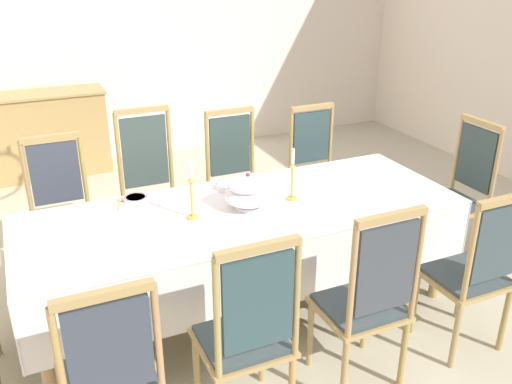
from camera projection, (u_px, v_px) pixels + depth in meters
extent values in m
cube|color=#B9B59C|center=(233.00, 295.00, 3.95)|extent=(7.08, 6.51, 0.04)
cylinder|color=tan|center=(44.00, 354.00, 2.80)|extent=(0.07, 0.07, 0.73)
cylinder|color=tan|center=(439.00, 251.00, 3.76)|extent=(0.07, 0.07, 0.73)
cylinder|color=#A5864E|center=(33.00, 276.00, 3.47)|extent=(0.07, 0.07, 0.73)
cylinder|color=tan|center=(371.00, 206.00, 4.43)|extent=(0.07, 0.07, 0.73)
cube|color=tan|center=(244.00, 219.00, 3.49)|extent=(2.64, 0.88, 0.08)
cube|color=tan|center=(244.00, 211.00, 3.47)|extent=(2.76, 1.00, 0.03)
cube|color=white|center=(244.00, 209.00, 3.46)|extent=(2.78, 1.02, 0.00)
cube|color=white|center=(279.00, 277.00, 3.12)|extent=(2.78, 0.00, 0.42)
cube|color=white|center=(217.00, 208.00, 3.96)|extent=(2.78, 0.00, 0.42)
cube|color=white|center=(13.00, 287.00, 3.02)|extent=(0.00, 1.02, 0.42)
cube|color=white|center=(416.00, 202.00, 4.06)|extent=(0.00, 1.02, 0.42)
cylinder|color=#A08751|center=(146.00, 383.00, 2.81)|extent=(0.04, 0.04, 0.44)
cube|color=tan|center=(110.00, 381.00, 2.49)|extent=(0.44, 0.42, 0.03)
cube|color=#374446|center=(109.00, 377.00, 2.48)|extent=(0.40, 0.38, 0.02)
cylinder|color=#AB8A4B|center=(60.00, 368.00, 2.14)|extent=(0.03, 0.03, 0.57)
cylinder|color=tan|center=(158.00, 341.00, 2.29)|extent=(0.03, 0.03, 0.57)
cube|color=#39404C|center=(110.00, 349.00, 2.20)|extent=(0.34, 0.02, 0.43)
cube|color=tan|center=(103.00, 295.00, 2.10)|extent=(0.40, 0.04, 0.04)
cylinder|color=#A28E51|center=(100.00, 262.00, 3.91)|extent=(0.04, 0.04, 0.44)
cylinder|color=tan|center=(44.00, 273.00, 3.77)|extent=(0.04, 0.04, 0.44)
cylinder|color=tan|center=(92.00, 240.00, 4.21)|extent=(0.04, 0.04, 0.44)
cylinder|color=tan|center=(40.00, 250.00, 4.07)|extent=(0.04, 0.04, 0.44)
cube|color=tan|center=(65.00, 227.00, 3.90)|extent=(0.44, 0.42, 0.03)
cube|color=#374446|center=(65.00, 224.00, 3.89)|extent=(0.40, 0.38, 0.02)
cylinder|color=#AC924B|center=(84.00, 173.00, 4.01)|extent=(0.03, 0.03, 0.59)
cylinder|color=tan|center=(27.00, 181.00, 3.86)|extent=(0.03, 0.03, 0.59)
cube|color=#39404D|center=(55.00, 173.00, 3.92)|extent=(0.34, 0.02, 0.45)
cube|color=tan|center=(50.00, 138.00, 3.81)|extent=(0.40, 0.04, 0.04)
cylinder|color=tan|center=(196.00, 368.00, 2.91)|extent=(0.04, 0.04, 0.44)
cylinder|color=tan|center=(261.00, 348.00, 3.05)|extent=(0.04, 0.04, 0.44)
cube|color=tan|center=(242.00, 342.00, 2.74)|extent=(0.44, 0.42, 0.03)
cube|color=#374446|center=(242.00, 338.00, 2.73)|extent=(0.40, 0.38, 0.02)
cylinder|color=tan|center=(217.00, 320.00, 2.38)|extent=(0.03, 0.03, 0.62)
cylinder|color=#A38A52|center=(297.00, 299.00, 2.52)|extent=(0.03, 0.03, 0.62)
cube|color=#31494D|center=(258.00, 303.00, 2.44)|extent=(0.34, 0.02, 0.47)
cube|color=tan|center=(258.00, 248.00, 2.33)|extent=(0.40, 0.04, 0.04)
cylinder|color=tan|center=(188.00, 243.00, 4.16)|extent=(0.04, 0.04, 0.44)
cylinder|color=tan|center=(138.00, 254.00, 4.01)|extent=(0.04, 0.04, 0.44)
cylinder|color=#AE854A|center=(175.00, 224.00, 4.46)|extent=(0.04, 0.04, 0.44)
cylinder|color=tan|center=(128.00, 233.00, 4.31)|extent=(0.04, 0.04, 0.44)
cube|color=tan|center=(155.00, 210.00, 4.14)|extent=(0.44, 0.42, 0.03)
cube|color=#374446|center=(155.00, 208.00, 4.13)|extent=(0.40, 0.38, 0.02)
cylinder|color=#A68A4B|center=(170.00, 153.00, 4.23)|extent=(0.03, 0.03, 0.72)
cylinder|color=#A98A4A|center=(119.00, 160.00, 4.08)|extent=(0.03, 0.03, 0.72)
cube|color=#3A4A46|center=(145.00, 152.00, 4.14)|extent=(0.34, 0.02, 0.54)
cube|color=tan|center=(141.00, 110.00, 4.01)|extent=(0.40, 0.04, 0.04)
cylinder|color=tan|center=(310.00, 334.00, 3.17)|extent=(0.04, 0.04, 0.44)
cylinder|color=tan|center=(365.00, 317.00, 3.31)|extent=(0.04, 0.04, 0.44)
cylinder|color=tan|center=(344.00, 373.00, 2.87)|extent=(0.04, 0.04, 0.44)
cylinder|color=#A5894C|center=(403.00, 353.00, 3.01)|extent=(0.04, 0.04, 0.44)
cube|color=tan|center=(359.00, 309.00, 3.00)|extent=(0.44, 0.42, 0.03)
cube|color=#374446|center=(359.00, 305.00, 2.99)|extent=(0.40, 0.38, 0.02)
cylinder|color=tan|center=(352.00, 283.00, 2.63)|extent=(0.03, 0.03, 0.63)
cylinder|color=#A9824E|center=(417.00, 266.00, 2.78)|extent=(0.03, 0.03, 0.63)
cube|color=#3D4349|center=(386.00, 269.00, 2.69)|extent=(0.34, 0.02, 0.48)
cube|color=tan|center=(392.00, 217.00, 2.58)|extent=(0.40, 0.04, 0.04)
cylinder|color=#A9864F|center=(270.00, 226.00, 4.42)|extent=(0.04, 0.04, 0.44)
cylinder|color=tan|center=(226.00, 235.00, 4.27)|extent=(0.04, 0.04, 0.44)
cylinder|color=tan|center=(252.00, 209.00, 4.72)|extent=(0.04, 0.04, 0.44)
cylinder|color=tan|center=(211.00, 217.00, 4.57)|extent=(0.04, 0.04, 0.44)
cube|color=tan|center=(240.00, 195.00, 4.40)|extent=(0.44, 0.42, 0.03)
cube|color=#374446|center=(240.00, 192.00, 4.39)|extent=(0.40, 0.38, 0.02)
cylinder|color=tan|center=(252.00, 146.00, 4.50)|extent=(0.03, 0.03, 0.63)
cylinder|color=#A78D4D|center=(207.00, 153.00, 4.36)|extent=(0.03, 0.03, 0.63)
cube|color=#324542|center=(230.00, 146.00, 4.42)|extent=(0.34, 0.02, 0.48)
cube|color=tan|center=(229.00, 111.00, 4.30)|extent=(0.40, 0.04, 0.04)
cylinder|color=tan|center=(414.00, 302.00, 3.45)|extent=(0.04, 0.04, 0.44)
cylinder|color=tan|center=(461.00, 289.00, 3.59)|extent=(0.04, 0.04, 0.44)
cylinder|color=tan|center=(455.00, 336.00, 3.15)|extent=(0.04, 0.04, 0.44)
cylinder|color=#A18749|center=(504.00, 319.00, 3.29)|extent=(0.04, 0.04, 0.44)
cube|color=tan|center=(464.00, 278.00, 3.28)|extent=(0.44, 0.42, 0.03)
cube|color=#374446|center=(465.00, 275.00, 3.27)|extent=(0.40, 0.38, 0.02)
cylinder|color=tan|center=(471.00, 255.00, 2.93)|extent=(0.03, 0.03, 0.58)
cube|color=#3A484C|center=(499.00, 243.00, 2.99)|extent=(0.34, 0.02, 0.44)
cube|color=tan|center=(508.00, 200.00, 2.88)|extent=(0.40, 0.04, 0.04)
cylinder|color=tan|center=(349.00, 210.00, 4.70)|extent=(0.04, 0.04, 0.44)
cylinder|color=#A9884F|center=(311.00, 218.00, 4.56)|extent=(0.04, 0.04, 0.44)
cylinder|color=#A4914C|center=(328.00, 194.00, 5.00)|extent=(0.04, 0.04, 0.44)
cylinder|color=#A8924D|center=(290.00, 201.00, 4.86)|extent=(0.04, 0.04, 0.44)
cube|color=tan|center=(321.00, 181.00, 4.68)|extent=(0.44, 0.42, 0.03)
cube|color=#374446|center=(321.00, 178.00, 4.68)|extent=(0.40, 0.38, 0.02)
cylinder|color=tan|center=(331.00, 138.00, 4.80)|extent=(0.03, 0.03, 0.58)
cylinder|color=#A68E4E|center=(291.00, 143.00, 4.65)|extent=(0.03, 0.03, 0.58)
cube|color=#32484A|center=(311.00, 137.00, 4.71)|extent=(0.34, 0.02, 0.44)
cube|color=tan|center=(312.00, 107.00, 4.61)|extent=(0.40, 0.04, 0.04)
cylinder|color=#A6864F|center=(445.00, 248.00, 4.10)|extent=(0.04, 0.04, 0.44)
cylinder|color=tan|center=(412.00, 226.00, 4.41)|extent=(0.04, 0.04, 0.44)
cylinder|color=tan|center=(481.00, 238.00, 4.23)|extent=(0.04, 0.04, 0.44)
cylinder|color=#B48749|center=(447.00, 218.00, 4.55)|extent=(0.04, 0.04, 0.44)
cube|color=tan|center=(450.00, 205.00, 4.23)|extent=(0.42, 0.44, 0.03)
cube|color=#374446|center=(450.00, 202.00, 4.22)|extent=(0.38, 0.40, 0.02)
cylinder|color=#A68558|center=(495.00, 171.00, 4.01)|extent=(0.03, 0.03, 0.62)
cylinder|color=tan|center=(457.00, 154.00, 4.33)|extent=(0.03, 0.03, 0.62)
cube|color=#344442|center=(476.00, 158.00, 4.16)|extent=(0.02, 0.34, 0.47)
cube|color=tan|center=(482.00, 123.00, 4.05)|extent=(0.04, 0.40, 0.04)
cylinder|color=white|center=(248.00, 206.00, 3.46)|extent=(0.17, 0.17, 0.02)
ellipsoid|color=white|center=(248.00, 195.00, 3.43)|extent=(0.30, 0.30, 0.14)
ellipsoid|color=white|center=(248.00, 184.00, 3.40)|extent=(0.27, 0.27, 0.11)
sphere|color=brown|center=(248.00, 175.00, 3.38)|extent=(0.03, 0.03, 0.03)
cylinder|color=gold|center=(193.00, 217.00, 3.33)|extent=(0.07, 0.07, 0.02)
cylinder|color=gold|center=(192.00, 199.00, 3.28)|extent=(0.02, 0.02, 0.23)
cone|color=gold|center=(191.00, 180.00, 3.23)|extent=(0.04, 0.04, 0.02)
cylinder|color=silver|center=(190.00, 170.00, 3.21)|extent=(0.02, 0.02, 0.10)
cylinder|color=gold|center=(292.00, 198.00, 3.58)|extent=(0.07, 0.07, 0.02)
cylinder|color=gold|center=(292.00, 182.00, 3.54)|extent=(0.02, 0.02, 0.22)
cone|color=gold|center=(293.00, 165.00, 3.49)|extent=(0.04, 0.04, 0.02)
cylinder|color=silver|center=(293.00, 156.00, 3.47)|extent=(0.02, 0.02, 0.10)
cylinder|color=white|center=(136.00, 199.00, 3.56)|extent=(0.15, 0.15, 0.03)
cylinder|color=white|center=(136.00, 198.00, 3.56)|extent=(0.13, 0.13, 0.02)
torus|color=brown|center=(136.00, 197.00, 3.55)|extent=(0.15, 0.15, 0.01)
cylinder|color=white|center=(228.00, 186.00, 3.74)|extent=(0.18, 0.18, 0.04)
cylinder|color=white|center=(228.00, 185.00, 3.74)|extent=(0.14, 0.14, 0.03)
torus|color=brown|center=(228.00, 184.00, 3.74)|extent=(0.17, 0.17, 0.01)
cube|color=gold|center=(119.00, 205.00, 3.49)|extent=(0.05, 0.14, 0.00)
ellipsoid|color=gold|center=(120.00, 200.00, 3.57)|extent=(0.03, 0.05, 0.01)
cube|color=gold|center=(246.00, 187.00, 3.77)|extent=(0.02, 0.14, 0.00)
ellipsoid|color=gold|center=(242.00, 182.00, 3.84)|extent=(0.03, 0.05, 0.01)
cube|color=tan|center=(39.00, 136.00, 5.87)|extent=(1.40, 0.44, 0.88)
cube|color=tan|center=(32.00, 95.00, 5.69)|extent=(1.44, 0.48, 0.02)
cube|color=#A28151|center=(70.00, 127.00, 6.19)|extent=(0.59, 0.01, 0.70)
cube|color=#AC8249|center=(3.00, 135.00, 5.93)|extent=(0.59, 0.01, 0.70)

